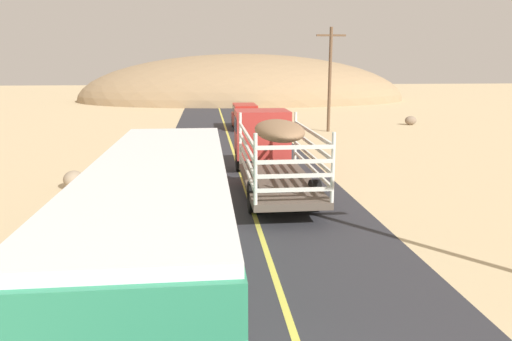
{
  "coord_description": "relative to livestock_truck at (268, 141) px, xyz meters",
  "views": [
    {
      "loc": [
        -1.57,
        -4.84,
        5.03
      ],
      "look_at": [
        0.0,
        10.26,
        1.69
      ],
      "focal_mm": 33.89,
      "sensor_mm": 36.0,
      "label": 1
    }
  ],
  "objects": [
    {
      "name": "car_far",
      "position": [
        0.46,
        17.88,
        -0.7
      ],
      "size": [
        1.9,
        4.62,
        1.93
      ],
      "color": "#B2261E",
      "rests_on": "road_surface"
    },
    {
      "name": "boulder_far_horizon",
      "position": [
        14.68,
        18.87,
        -1.41
      ],
      "size": [
        0.99,
        0.72,
        0.75
      ],
      "primitive_type": "ellipsoid",
      "color": "#84705B",
      "rests_on": "ground"
    },
    {
      "name": "livestock_truck",
      "position": [
        0.0,
        0.0,
        0.0
      ],
      "size": [
        2.53,
        9.7,
        3.02
      ],
      "color": "#B2332D",
      "rests_on": "road_surface"
    },
    {
      "name": "boulder_mid_field",
      "position": [
        -8.15,
        -0.35,
        -1.42
      ],
      "size": [
        0.81,
        0.99,
        0.74
      ],
      "primitive_type": "ellipsoid",
      "color": "gray",
      "rests_on": "ground"
    },
    {
      "name": "power_pole_mid",
      "position": [
        6.69,
        15.6,
        2.36
      ],
      "size": [
        2.2,
        0.24,
        7.73
      ],
      "color": "brown",
      "rests_on": "ground"
    },
    {
      "name": "distant_hill",
      "position": [
        2.85,
        49.93,
        -1.79
      ],
      "size": [
        46.51,
        27.93,
        13.01
      ],
      "primitive_type": "ellipsoid",
      "color": "#997C5A",
      "rests_on": "ground"
    },
    {
      "name": "bus",
      "position": [
        -3.54,
        -11.41,
        -0.04
      ],
      "size": [
        2.54,
        10.0,
        3.21
      ],
      "color": "#2D8C66",
      "rests_on": "road_surface"
    }
  ]
}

